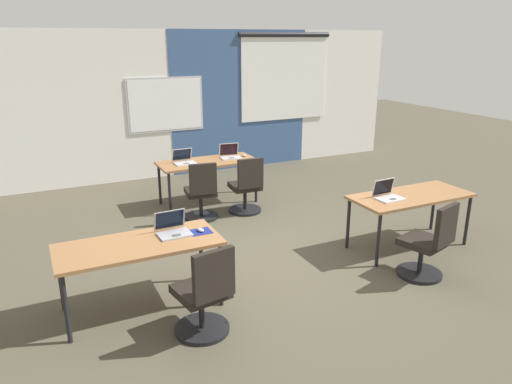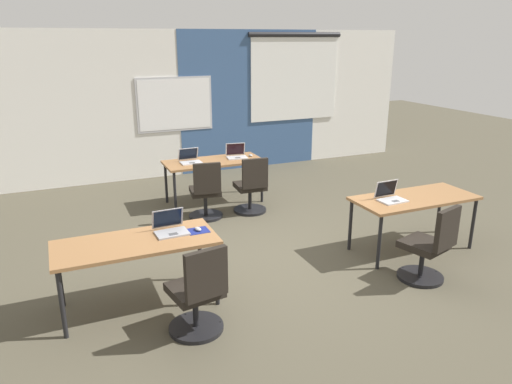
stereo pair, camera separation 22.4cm
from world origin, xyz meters
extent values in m
plane|color=#4C4738|center=(0.00, 0.00, 0.00)|extent=(24.00, 24.00, 0.00)
cube|color=silver|center=(0.00, 4.20, 1.40)|extent=(10.00, 0.20, 2.80)
cube|color=#385684|center=(1.45, 4.09, 1.40)|extent=(2.98, 0.01, 2.80)
cube|color=#B7B7BC|center=(-0.13, 4.09, 1.41)|extent=(1.48, 0.02, 1.04)
cube|color=white|center=(-0.13, 4.08, 1.41)|extent=(1.40, 0.02, 0.96)
cube|color=white|center=(2.46, 4.08, 1.80)|extent=(2.00, 0.02, 1.69)
cylinder|color=black|center=(2.46, 4.08, 2.70)|extent=(2.10, 0.10, 0.10)
cube|color=olive|center=(-1.75, -0.60, 0.70)|extent=(1.60, 0.70, 0.04)
cylinder|color=black|center=(-2.49, -0.90, 0.34)|extent=(0.04, 0.04, 0.68)
cylinder|color=black|center=(-1.01, -0.90, 0.34)|extent=(0.04, 0.04, 0.68)
cylinder|color=black|center=(-2.49, -0.30, 0.34)|extent=(0.04, 0.04, 0.68)
cylinder|color=black|center=(-1.01, -0.30, 0.34)|extent=(0.04, 0.04, 0.68)
cube|color=olive|center=(1.75, -0.60, 0.70)|extent=(1.60, 0.70, 0.04)
cylinder|color=black|center=(1.01, -0.90, 0.34)|extent=(0.04, 0.04, 0.68)
cylinder|color=black|center=(2.49, -0.90, 0.34)|extent=(0.04, 0.04, 0.68)
cylinder|color=black|center=(1.01, -0.30, 0.34)|extent=(0.04, 0.04, 0.68)
cylinder|color=black|center=(2.49, -0.30, 0.34)|extent=(0.04, 0.04, 0.68)
cube|color=olive|center=(0.00, 2.20, 0.70)|extent=(1.60, 0.70, 0.04)
cylinder|color=black|center=(-0.74, 1.90, 0.34)|extent=(0.04, 0.04, 0.68)
cylinder|color=black|center=(0.74, 1.90, 0.34)|extent=(0.04, 0.04, 0.68)
cylinder|color=black|center=(-0.74, 2.50, 0.34)|extent=(0.04, 0.04, 0.68)
cylinder|color=black|center=(0.74, 2.50, 0.34)|extent=(0.04, 0.04, 0.68)
cube|color=silver|center=(-0.38, 2.18, 0.73)|extent=(0.33, 0.23, 0.02)
cube|color=#4C4C4F|center=(-0.38, 2.13, 0.74)|extent=(0.09, 0.06, 0.00)
cube|color=silver|center=(-0.39, 2.34, 0.84)|extent=(0.33, 0.09, 0.21)
cube|color=black|center=(-0.39, 2.33, 0.84)|extent=(0.30, 0.08, 0.18)
cylinder|color=black|center=(-0.35, 1.58, 0.02)|extent=(0.52, 0.52, 0.04)
cylinder|color=black|center=(-0.35, 1.58, 0.21)|extent=(0.06, 0.06, 0.34)
cube|color=black|center=(-0.35, 1.58, 0.42)|extent=(0.50, 0.50, 0.08)
cube|color=black|center=(-0.39, 1.34, 0.69)|extent=(0.40, 0.12, 0.46)
sphere|color=black|center=(-0.31, 1.82, 0.02)|extent=(0.04, 0.04, 0.04)
sphere|color=black|center=(-0.14, 1.48, 0.02)|extent=(0.04, 0.04, 0.04)
sphere|color=black|center=(-0.58, 1.55, 0.02)|extent=(0.04, 0.04, 0.04)
cube|color=#9E9EA3|center=(-1.37, -0.56, 0.73)|extent=(0.34, 0.24, 0.02)
cube|color=#4C4C4F|center=(-1.37, -0.61, 0.74)|extent=(0.09, 0.06, 0.00)
cube|color=#9E9EA3|center=(-1.38, -0.42, 0.84)|extent=(0.33, 0.08, 0.21)
cube|color=black|center=(-1.38, -0.42, 0.85)|extent=(0.30, 0.07, 0.19)
cube|color=navy|center=(-1.10, -0.59, 0.72)|extent=(0.22, 0.19, 0.00)
ellipsoid|color=#B2B2B7|center=(-1.10, -0.59, 0.74)|extent=(0.07, 0.11, 0.03)
cylinder|color=black|center=(-1.35, -1.25, 0.02)|extent=(0.52, 0.52, 0.04)
cylinder|color=black|center=(-1.35, -1.25, 0.21)|extent=(0.06, 0.06, 0.34)
cube|color=black|center=(-1.35, -1.25, 0.42)|extent=(0.51, 0.51, 0.08)
cube|color=black|center=(-1.30, -1.49, 0.69)|extent=(0.40, 0.13, 0.46)
sphere|color=black|center=(-1.39, -1.02, 0.02)|extent=(0.04, 0.04, 0.04)
sphere|color=black|center=(-1.11, -1.28, 0.02)|extent=(0.04, 0.04, 0.04)
sphere|color=black|center=(-1.55, -1.36, 0.02)|extent=(0.04, 0.04, 0.04)
cube|color=silver|center=(0.42, 2.20, 0.73)|extent=(0.36, 0.28, 0.02)
cube|color=#4C4C4F|center=(0.41, 2.15, 0.74)|extent=(0.10, 0.07, 0.00)
cube|color=silver|center=(0.44, 2.34, 0.85)|extent=(0.33, 0.10, 0.22)
cube|color=black|center=(0.44, 2.33, 0.85)|extent=(0.30, 0.09, 0.19)
ellipsoid|color=#B2B2B7|center=(0.68, 2.24, 0.74)|extent=(0.06, 0.10, 0.03)
cylinder|color=black|center=(0.38, 1.55, 0.02)|extent=(0.52, 0.52, 0.04)
cylinder|color=black|center=(0.38, 1.55, 0.21)|extent=(0.06, 0.06, 0.34)
cube|color=black|center=(0.38, 1.55, 0.42)|extent=(0.47, 0.47, 0.08)
cube|color=black|center=(0.36, 1.30, 0.69)|extent=(0.40, 0.09, 0.46)
sphere|color=black|center=(0.39, 1.79, 0.02)|extent=(0.04, 0.04, 0.04)
sphere|color=black|center=(0.59, 1.47, 0.02)|extent=(0.04, 0.04, 0.04)
sphere|color=black|center=(0.15, 1.50, 0.02)|extent=(0.04, 0.04, 0.04)
cube|color=silver|center=(1.38, -0.63, 0.73)|extent=(0.34, 0.25, 0.02)
cube|color=#4C4C4F|center=(1.38, -0.68, 0.74)|extent=(0.09, 0.06, 0.00)
cube|color=silver|center=(1.37, -0.49, 0.85)|extent=(0.33, 0.07, 0.22)
cube|color=black|center=(1.37, -0.50, 0.85)|extent=(0.30, 0.06, 0.19)
cylinder|color=black|center=(1.32, -1.29, 0.02)|extent=(0.52, 0.52, 0.04)
cylinder|color=black|center=(1.32, -1.29, 0.21)|extent=(0.06, 0.06, 0.34)
cube|color=black|center=(1.32, -1.29, 0.42)|extent=(0.55, 0.55, 0.08)
cube|color=black|center=(1.39, -1.53, 0.69)|extent=(0.40, 0.17, 0.46)
sphere|color=black|center=(1.25, -1.07, 0.02)|extent=(0.04, 0.04, 0.04)
sphere|color=black|center=(1.55, -1.30, 0.02)|extent=(0.04, 0.04, 0.04)
sphere|color=black|center=(1.12, -1.42, 0.02)|extent=(0.04, 0.04, 0.04)
camera|label=1|loc=(-2.59, -5.00, 2.65)|focal=33.62mm
camera|label=2|loc=(-2.38, -5.09, 2.65)|focal=33.62mm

